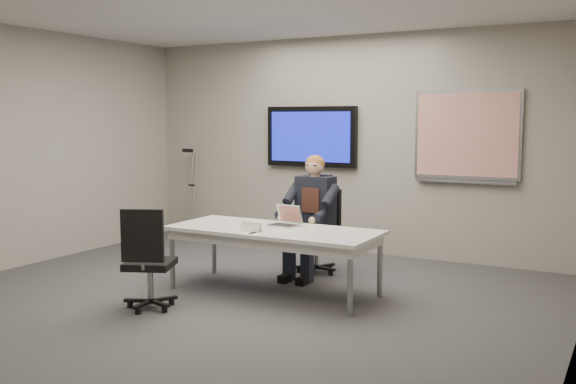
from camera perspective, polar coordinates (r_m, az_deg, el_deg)
The scene contains 12 objects.
floor at distance 6.03m, azimuth -6.58°, elevation -10.25°, with size 6.00×6.00×0.02m, color #343436.
wall_back at distance 8.40m, azimuth 5.28°, elevation 4.20°, with size 6.00×0.02×2.80m, color gray.
conference_table at distance 6.40m, azimuth -1.29°, elevation -3.91°, with size 2.12×0.89×0.65m.
tv_display at distance 8.57m, azimuth 2.07°, elevation 4.94°, with size 1.30×0.09×0.80m.
whiteboard at distance 7.88m, azimuth 15.62°, elevation 4.79°, with size 1.25×0.08×1.10m.
office_chair_far at distance 7.30m, azimuth 2.72°, elevation -4.87°, with size 0.52×0.52×0.95m.
office_chair_near at distance 6.02m, azimuth -12.26°, elevation -7.46°, with size 0.59×0.59×0.95m.
seated_person at distance 7.05m, azimuth 1.82°, elevation -3.25°, with size 0.42×0.73×1.34m.
crutch at distance 9.53m, azimuth -8.50°, elevation 0.03°, with size 0.18×0.27×1.34m, color #A6A9AE, non-canonical shape.
laptop at distance 6.54m, azimuth -0.18°, elevation -2.55°, with size 0.32×0.31×0.21m.
name_tent at distance 6.23m, azimuth -3.30°, elevation -3.09°, with size 0.22×0.06×0.09m, color white, non-canonical shape.
pen at distance 6.13m, azimuth -3.02°, elevation -3.61°, with size 0.01×0.01×0.15m, color black.
Camera 1 is at (3.37, -4.69, 1.74)m, focal length 40.00 mm.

